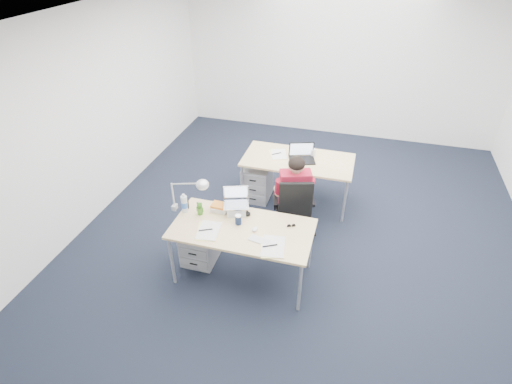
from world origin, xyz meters
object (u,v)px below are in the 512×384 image
(wireless_keyboard, at_px, (260,240))
(sunglasses, at_px, (291,226))
(headphones, at_px, (243,213))
(desk_far, at_px, (298,162))
(can_koozie, at_px, (238,220))
(seated_person, at_px, (293,194))
(desk_near, at_px, (242,231))
(desk_lamp, at_px, (184,194))
(dark_laptop, at_px, (303,153))
(bear_figurine, at_px, (200,208))
(water_bottle, at_px, (184,203))
(silver_laptop, at_px, (236,202))
(cordless_phone, at_px, (187,203))
(office_chair, at_px, (292,222))
(far_cup, at_px, (313,153))
(drawer_pedestal_far, at_px, (257,181))
(book_stack, at_px, (220,208))
(computer_mouse, at_px, (255,229))
(drawer_pedestal_near, at_px, (201,241))

(wireless_keyboard, relative_size, sunglasses, 2.40)
(headphones, bearing_deg, sunglasses, 1.29)
(desk_far, distance_m, can_koozie, 1.72)
(seated_person, bearing_deg, desk_near, -130.38)
(desk_lamp, bearing_deg, wireless_keyboard, -22.57)
(desk_lamp, xyz_separation_m, dark_laptop, (1.11, 1.58, -0.12))
(headphones, bearing_deg, bear_figurine, -154.96)
(wireless_keyboard, relative_size, water_bottle, 0.99)
(silver_laptop, relative_size, cordless_phone, 2.10)
(cordless_phone, xyz_separation_m, dark_laptop, (1.12, 1.52, 0.06))
(office_chair, xyz_separation_m, water_bottle, (-1.18, -0.71, 0.56))
(desk_far, distance_m, desk_lamp, 1.95)
(silver_laptop, relative_size, can_koozie, 2.60)
(silver_laptop, height_order, bear_figurine, silver_laptop)
(silver_laptop, distance_m, cordless_phone, 0.61)
(bear_figurine, relative_size, far_cup, 1.51)
(drawer_pedestal_far, bearing_deg, far_cup, 14.90)
(desk_lamp, relative_size, dark_laptop, 1.38)
(office_chair, bearing_deg, silver_laptop, -151.90)
(book_stack, bearing_deg, wireless_keyboard, -33.24)
(seated_person, relative_size, sunglasses, 12.22)
(water_bottle, relative_size, far_cup, 2.17)
(office_chair, distance_m, water_bottle, 1.49)
(silver_laptop, xyz_separation_m, wireless_keyboard, (0.40, -0.41, -0.15))
(headphones, bearing_deg, silver_laptop, -169.17)
(book_stack, relative_size, sunglasses, 1.92)
(wireless_keyboard, xyz_separation_m, dark_laptop, (0.12, 1.86, 0.13))
(wireless_keyboard, height_order, can_koozie, can_koozie)
(bear_figurine, bearing_deg, desk_far, 78.86)
(computer_mouse, height_order, far_cup, far_cup)
(drawer_pedestal_near, bearing_deg, can_koozie, -8.84)
(drawer_pedestal_far, bearing_deg, can_koozie, -82.01)
(desk_near, height_order, silver_laptop, silver_laptop)
(headphones, bearing_deg, computer_mouse, -39.90)
(desk_near, xyz_separation_m, office_chair, (0.43, 0.82, -0.40))
(computer_mouse, bearing_deg, office_chair, 85.01)
(wireless_keyboard, xyz_separation_m, bear_figurine, (-0.81, 0.27, 0.08))
(desk_far, relative_size, seated_person, 1.29)
(wireless_keyboard, height_order, sunglasses, sunglasses)
(office_chair, bearing_deg, cordless_phone, -167.70)
(wireless_keyboard, height_order, water_bottle, water_bottle)
(desk_far, distance_m, computer_mouse, 1.75)
(headphones, bearing_deg, can_koozie, -78.69)
(computer_mouse, bearing_deg, desk_far, 98.79)
(drawer_pedestal_far, relative_size, wireless_keyboard, 2.26)
(seated_person, xyz_separation_m, dark_laptop, (-0.02, 0.71, 0.24))
(desk_near, relative_size, water_bottle, 6.54)
(silver_laptop, relative_size, sunglasses, 3.06)
(drawer_pedestal_near, xyz_separation_m, far_cup, (1.10, 1.75, 0.51))
(wireless_keyboard, relative_size, far_cup, 2.16)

